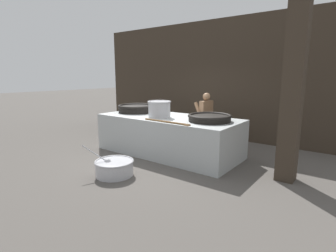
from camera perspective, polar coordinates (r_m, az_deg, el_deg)
ground_plane at (r=7.16m, az=-0.00°, el=-5.89°), size 60.00×60.00×0.00m
back_wall at (r=9.09m, az=10.23°, el=9.87°), size 9.66×0.24×3.86m
support_pillar at (r=5.54m, az=25.66°, el=8.36°), size 0.35×0.35×3.86m
hearth_platform at (r=7.03m, az=-0.00°, el=-2.00°), size 3.81×1.62×1.00m
giant_wok_near at (r=7.85m, az=-6.90°, el=3.89°), size 1.09×1.09×0.22m
giant_wok_far at (r=6.32m, az=9.05°, el=1.82°), size 1.04×1.04×0.17m
stock_pot at (r=6.83m, az=-1.90°, el=3.78°), size 0.61×0.61×0.43m
stirring_paddle at (r=6.05m, az=0.05°, el=0.87°), size 1.31×0.10×0.04m
cook at (r=7.74m, az=8.21°, el=1.79°), size 0.40×0.61×1.58m
prep_bowl_vegetables at (r=5.69m, az=-11.62°, el=-8.75°), size 0.94×0.82×0.66m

